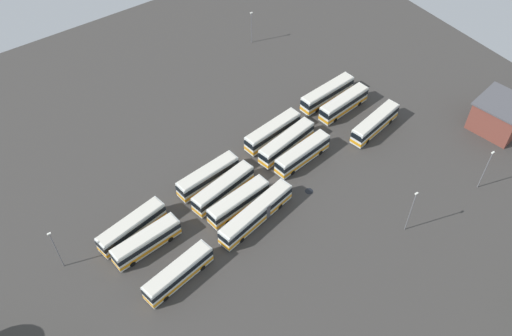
{
  "coord_description": "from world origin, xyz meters",
  "views": [
    {
      "loc": [
        38.83,
        52.52,
        74.22
      ],
      "look_at": [
        0.73,
        -1.53,
        1.6
      ],
      "focal_mm": 39.03,
      "sensor_mm": 36.0,
      "label": 1
    }
  ],
  "objects_px": {
    "bus_row3_slot1": "(146,241)",
    "lamp_post_mid_lot": "(56,249)",
    "bus_row2_slot1": "(223,188)",
    "bus_row0_slot1": "(344,104)",
    "bus_row2_slot2": "(238,202)",
    "depot_building": "(500,115)",
    "bus_row3_slot0": "(132,227)",
    "lamp_post_far_corner": "(486,169)",
    "lamp_post_by_building": "(411,210)",
    "bus_row1_slot2": "(302,154)",
    "bus_row0_slot0": "(327,94)",
    "bus_row1_slot1": "(287,143)",
    "lamp_post_near_entrance": "(251,26)",
    "bus_row2_slot0": "(208,176)",
    "bus_row3_slot3": "(178,273)",
    "bus_row2_slot3": "(256,213)",
    "bus_row0_slot3": "(375,123)",
    "bus_row1_slot0": "(273,131)"
  },
  "relations": [
    {
      "from": "bus_row3_slot0",
      "to": "lamp_post_far_corner",
      "type": "distance_m",
      "value": 59.67
    },
    {
      "from": "bus_row3_slot3",
      "to": "bus_row2_slot0",
      "type": "bearing_deg",
      "value": -134.81
    },
    {
      "from": "bus_row2_slot1",
      "to": "bus_row0_slot1",
      "type": "bearing_deg",
      "value": -171.47
    },
    {
      "from": "bus_row2_slot1",
      "to": "bus_row1_slot1",
      "type": "bearing_deg",
      "value": -170.69
    },
    {
      "from": "bus_row0_slot1",
      "to": "depot_building",
      "type": "relative_size",
      "value": 1.14
    },
    {
      "from": "bus_row2_slot0",
      "to": "bus_row2_slot3",
      "type": "distance_m",
      "value": 11.71
    },
    {
      "from": "bus_row2_slot2",
      "to": "lamp_post_near_entrance",
      "type": "relative_size",
      "value": 1.54
    },
    {
      "from": "bus_row3_slot1",
      "to": "lamp_post_by_building",
      "type": "height_order",
      "value": "lamp_post_by_building"
    },
    {
      "from": "bus_row3_slot0",
      "to": "bus_row3_slot1",
      "type": "distance_m",
      "value": 3.91
    },
    {
      "from": "bus_row0_slot0",
      "to": "lamp_post_far_corner",
      "type": "bearing_deg",
      "value": 101.65
    },
    {
      "from": "bus_row0_slot0",
      "to": "bus_row1_slot1",
      "type": "relative_size",
      "value": 1.01
    },
    {
      "from": "bus_row3_slot1",
      "to": "lamp_post_by_building",
      "type": "xyz_separation_m",
      "value": [
        -36.24,
        20.92,
        3.14
      ]
    },
    {
      "from": "bus_row1_slot1",
      "to": "lamp_post_by_building",
      "type": "bearing_deg",
      "value": 100.81
    },
    {
      "from": "bus_row0_slot0",
      "to": "bus_row2_slot1",
      "type": "relative_size",
      "value": 1.02
    },
    {
      "from": "bus_row1_slot2",
      "to": "bus_row3_slot1",
      "type": "bearing_deg",
      "value": 1.56
    },
    {
      "from": "bus_row3_slot1",
      "to": "lamp_post_mid_lot",
      "type": "distance_m",
      "value": 13.37
    },
    {
      "from": "bus_row1_slot2",
      "to": "bus_row2_slot2",
      "type": "height_order",
      "value": "same"
    },
    {
      "from": "bus_row0_slot0",
      "to": "lamp_post_mid_lot",
      "type": "bearing_deg",
      "value": 6.3
    },
    {
      "from": "bus_row2_slot0",
      "to": "bus_row0_slot1",
      "type": "bearing_deg",
      "value": -178.48
    },
    {
      "from": "bus_row0_slot3",
      "to": "bus_row2_slot0",
      "type": "height_order",
      "value": "same"
    },
    {
      "from": "bus_row3_slot3",
      "to": "lamp_post_near_entrance",
      "type": "height_order",
      "value": "lamp_post_near_entrance"
    },
    {
      "from": "bus_row2_slot1",
      "to": "lamp_post_near_entrance",
      "type": "bearing_deg",
      "value": -130.97
    },
    {
      "from": "bus_row3_slot0",
      "to": "depot_building",
      "type": "bearing_deg",
      "value": 165.69
    },
    {
      "from": "bus_row3_slot3",
      "to": "lamp_post_by_building",
      "type": "relative_size",
      "value": 1.31
    },
    {
      "from": "bus_row3_slot0",
      "to": "lamp_post_far_corner",
      "type": "height_order",
      "value": "lamp_post_far_corner"
    },
    {
      "from": "bus_row0_slot3",
      "to": "bus_row3_slot0",
      "type": "xyz_separation_m",
      "value": [
        48.78,
        -4.65,
        -0.0
      ]
    },
    {
      "from": "bus_row1_slot2",
      "to": "bus_row0_slot0",
      "type": "bearing_deg",
      "value": -144.72
    },
    {
      "from": "bus_row1_slot1",
      "to": "bus_row2_slot2",
      "type": "xyz_separation_m",
      "value": [
        15.02,
        6.46,
        -0.0
      ]
    },
    {
      "from": "bus_row0_slot0",
      "to": "lamp_post_near_entrance",
      "type": "bearing_deg",
      "value": -88.09
    },
    {
      "from": "bus_row1_slot2",
      "to": "depot_building",
      "type": "height_order",
      "value": "depot_building"
    },
    {
      "from": "lamp_post_near_entrance",
      "to": "lamp_post_by_building",
      "type": "relative_size",
      "value": 0.83
    },
    {
      "from": "bus_row0_slot1",
      "to": "bus_row0_slot3",
      "type": "relative_size",
      "value": 0.95
    },
    {
      "from": "bus_row2_slot2",
      "to": "depot_building",
      "type": "bearing_deg",
      "value": 167.01
    },
    {
      "from": "bus_row1_slot0",
      "to": "bus_row1_slot1",
      "type": "height_order",
      "value": "same"
    },
    {
      "from": "bus_row1_slot1",
      "to": "bus_row2_slot3",
      "type": "xyz_separation_m",
      "value": [
        14.01,
        10.2,
        0.0
      ]
    },
    {
      "from": "bus_row1_slot1",
      "to": "bus_row3_slot3",
      "type": "xyz_separation_m",
      "value": [
        30.08,
        12.68,
        -0.0
      ]
    },
    {
      "from": "bus_row1_slot1",
      "to": "bus_row3_slot1",
      "type": "relative_size",
      "value": 1.09
    },
    {
      "from": "bus_row1_slot2",
      "to": "lamp_post_near_entrance",
      "type": "bearing_deg",
      "value": -110.95
    },
    {
      "from": "lamp_post_by_building",
      "to": "bus_row0_slot1",
      "type": "bearing_deg",
      "value": -111.33
    },
    {
      "from": "bus_row1_slot0",
      "to": "bus_row0_slot0",
      "type": "bearing_deg",
      "value": -170.79
    },
    {
      "from": "bus_row0_slot0",
      "to": "bus_row2_slot2",
      "type": "distance_m",
      "value": 32.74
    },
    {
      "from": "bus_row2_slot0",
      "to": "bus_row1_slot2",
      "type": "bearing_deg",
      "value": 162.81
    },
    {
      "from": "bus_row2_slot1",
      "to": "bus_row3_slot0",
      "type": "relative_size",
      "value": 1.02
    },
    {
      "from": "bus_row3_slot3",
      "to": "lamp_post_far_corner",
      "type": "height_order",
      "value": "lamp_post_far_corner"
    },
    {
      "from": "bus_row2_slot2",
      "to": "bus_row3_slot3",
      "type": "height_order",
      "value": "same"
    },
    {
      "from": "bus_row2_slot3",
      "to": "bus_row3_slot3",
      "type": "xyz_separation_m",
      "value": [
        16.07,
        2.47,
        -0.0
      ]
    },
    {
      "from": "bus_row3_slot1",
      "to": "depot_building",
      "type": "relative_size",
      "value": 1.13
    },
    {
      "from": "bus_row0_slot0",
      "to": "lamp_post_far_corner",
      "type": "xyz_separation_m",
      "value": [
        -6.79,
        32.9,
        2.91
      ]
    },
    {
      "from": "bus_row3_slot1",
      "to": "bus_row3_slot3",
      "type": "relative_size",
      "value": 0.96
    },
    {
      "from": "bus_row0_slot3",
      "to": "bus_row2_slot3",
      "type": "xyz_separation_m",
      "value": [
        30.88,
        4.64,
        0.0
      ]
    }
  ]
}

